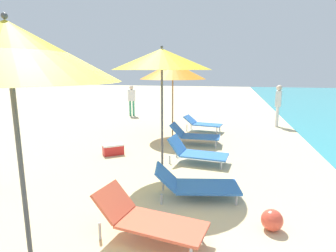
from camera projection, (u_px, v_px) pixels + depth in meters
umbrella_nearest at (8, 52)px, 2.57m from camera, size 2.07×2.07×2.85m
lounger_nearest_shoreside at (147, 218)px, 3.81m from camera, size 1.62×0.85×0.68m
umbrella_second at (162, 59)px, 5.86m from camera, size 2.14×2.14×2.85m
lounger_second_shoreside at (196, 152)px, 7.05m from camera, size 1.54×0.83×0.66m
lounger_second_inland at (195, 184)px, 5.12m from camera, size 1.65×0.98×0.60m
umbrella_farthest at (173, 71)px, 9.62m from camera, size 2.32×2.32×2.68m
lounger_farthest_shoreside at (202, 123)px, 10.70m from camera, size 1.52×0.86×0.60m
lounger_farthest_inland at (194, 135)px, 8.80m from camera, size 1.56×0.70×0.67m
person_walking_near at (132, 98)px, 14.31m from camera, size 0.41×0.31×1.58m
person_walking_far at (278, 101)px, 11.48m from camera, size 0.30×0.40×1.75m
cooler_box at (113, 149)px, 7.78m from camera, size 0.64×0.60×0.30m
beach_ball at (272, 220)px, 4.08m from camera, size 0.32×0.32×0.32m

